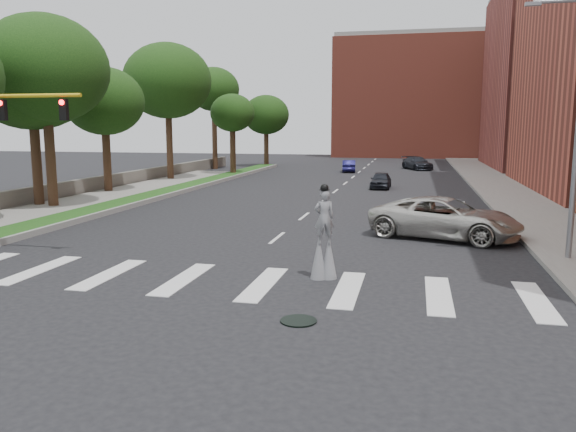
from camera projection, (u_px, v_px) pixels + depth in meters
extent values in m
plane|color=black|center=(211.00, 291.00, 16.29)|extent=(160.00, 160.00, 0.00)
cube|color=#194413|center=(155.00, 195.00, 38.03)|extent=(2.00, 60.00, 0.25)
cube|color=gray|center=(169.00, 195.00, 37.80)|extent=(0.20, 60.00, 0.28)
cube|color=slate|center=(15.00, 217.00, 29.06)|extent=(4.00, 60.00, 0.18)
cube|color=slate|center=(518.00, 196.00, 37.64)|extent=(5.00, 90.00, 0.18)
cube|color=#5B564E|center=(98.00, 184.00, 41.09)|extent=(0.50, 56.00, 1.10)
cylinder|color=black|center=(298.00, 321.00, 13.71)|extent=(0.90, 0.90, 0.04)
cube|color=#943E36|center=(569.00, 78.00, 61.94)|extent=(16.00, 22.00, 20.00)
cube|color=#A34433|center=(419.00, 99.00, 88.69)|extent=(26.00, 14.00, 18.00)
cylinder|color=slate|center=(562.00, 1.00, 18.46)|extent=(1.80, 0.12, 0.12)
cube|color=slate|center=(533.00, 4.00, 18.66)|extent=(0.50, 0.18, 0.12)
cylinder|color=gold|center=(16.00, 96.00, 20.09)|extent=(5.20, 0.14, 0.14)
cube|color=black|center=(3.00, 110.00, 20.30)|extent=(0.28, 0.18, 0.75)
cylinder|color=#FF0C0C|center=(0.00, 103.00, 20.16)|extent=(0.18, 0.06, 0.18)
cube|color=black|center=(64.00, 110.00, 19.76)|extent=(0.28, 0.18, 0.75)
cylinder|color=#FF0C0C|center=(62.00, 102.00, 19.62)|extent=(0.18, 0.06, 0.18)
cylinder|color=#362215|center=(329.00, 261.00, 17.54)|extent=(0.07, 0.07, 1.09)
cylinder|color=#362215|center=(319.00, 262.00, 17.51)|extent=(0.07, 0.07, 1.09)
cone|color=slate|center=(329.00, 257.00, 17.52)|extent=(0.52, 0.52, 1.36)
cone|color=slate|center=(319.00, 257.00, 17.49)|extent=(0.52, 0.52, 1.36)
imported|color=slate|center=(324.00, 217.00, 17.30)|extent=(0.72, 0.58, 1.71)
sphere|color=black|center=(324.00, 188.00, 17.16)|extent=(0.26, 0.26, 0.26)
cylinder|color=black|center=(324.00, 190.00, 17.17)|extent=(0.34, 0.34, 0.02)
cube|color=gold|center=(324.00, 202.00, 17.37)|extent=(0.22, 0.05, 0.10)
imported|color=beige|center=(445.00, 218.00, 23.83)|extent=(6.87, 4.69, 1.74)
imported|color=black|center=(381.00, 180.00, 43.21)|extent=(1.54, 3.73, 1.26)
imported|color=#17164D|center=(349.00, 166.00, 58.85)|extent=(1.74, 3.89, 1.24)
imported|color=black|center=(417.00, 163.00, 61.96)|extent=(3.88, 5.30, 1.43)
cylinder|color=#362215|center=(50.00, 156.00, 32.18)|extent=(0.56, 0.56, 6.14)
ellipsoid|color=black|center=(45.00, 69.00, 31.41)|extent=(7.09, 7.09, 6.03)
cylinder|color=#362215|center=(107.00, 157.00, 39.82)|extent=(0.56, 0.56, 5.08)
ellipsoid|color=black|center=(104.00, 101.00, 39.20)|extent=(5.57, 5.57, 4.73)
cylinder|color=#362215|center=(169.00, 142.00, 49.23)|extent=(0.56, 0.56, 6.72)
ellipsoid|color=black|center=(167.00, 81.00, 48.40)|extent=(7.60, 7.60, 6.46)
cylinder|color=#362215|center=(215.00, 136.00, 62.63)|extent=(0.56, 0.56, 7.37)
ellipsoid|color=black|center=(214.00, 89.00, 61.82)|extent=(5.64, 5.64, 4.80)
cylinder|color=#362215|center=(233.00, 150.00, 54.72)|extent=(0.56, 0.56, 4.96)
ellipsoid|color=black|center=(232.00, 113.00, 54.16)|extent=(4.29, 4.29, 3.65)
cylinder|color=#362215|center=(266.00, 146.00, 67.20)|extent=(0.56, 0.56, 4.74)
ellipsoid|color=black|center=(266.00, 115.00, 66.61)|extent=(5.46, 5.46, 4.64)
cylinder|color=#362215|center=(36.00, 158.00, 32.74)|extent=(0.56, 0.56, 5.76)
ellipsoid|color=black|center=(31.00, 76.00, 32.01)|extent=(7.13, 7.13, 6.06)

